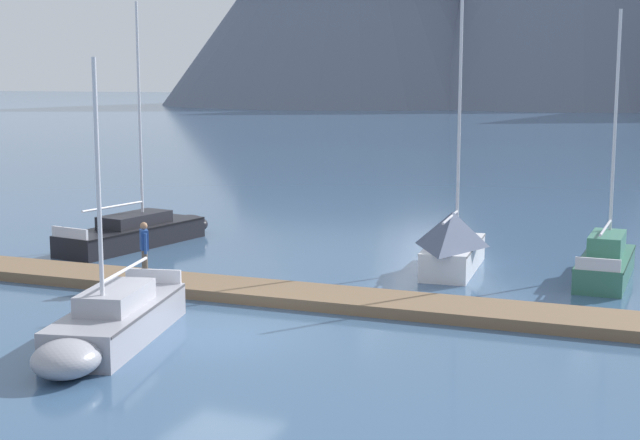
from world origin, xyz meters
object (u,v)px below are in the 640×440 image
at_px(sailboat_nearest_berth, 139,231).
at_px(sailboat_mid_dock_port, 455,241).
at_px(sailboat_mid_dock_starboard, 607,260).
at_px(person_on_dock, 144,246).
at_px(sailboat_second_berth, 110,323).

height_order(sailboat_nearest_berth, sailboat_mid_dock_port, sailboat_mid_dock_port).
xyz_separation_m(sailboat_mid_dock_port, sailboat_mid_dock_starboard, (4.72, 0.72, -0.37)).
xyz_separation_m(sailboat_mid_dock_starboard, person_on_dock, (-12.44, -7.04, 0.70)).
bearing_deg(sailboat_mid_dock_starboard, person_on_dock, -150.48).
bearing_deg(sailboat_second_berth, sailboat_mid_dock_port, 66.47).
xyz_separation_m(sailboat_second_berth, person_on_dock, (-2.66, 5.30, 0.73)).
relative_size(sailboat_nearest_berth, sailboat_mid_dock_port, 0.99).
bearing_deg(sailboat_nearest_berth, sailboat_mid_dock_starboard, 3.92).
bearing_deg(person_on_dock, sailboat_mid_dock_port, 39.32).
distance_m(sailboat_second_berth, person_on_dock, 5.98).
height_order(sailboat_nearest_berth, person_on_dock, sailboat_nearest_berth).
height_order(sailboat_second_berth, sailboat_mid_dock_starboard, sailboat_mid_dock_starboard).
height_order(sailboat_mid_dock_starboard, person_on_dock, sailboat_mid_dock_starboard).
bearing_deg(sailboat_nearest_berth, sailboat_mid_dock_port, 2.05).
distance_m(sailboat_mid_dock_port, sailboat_mid_dock_starboard, 4.79).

